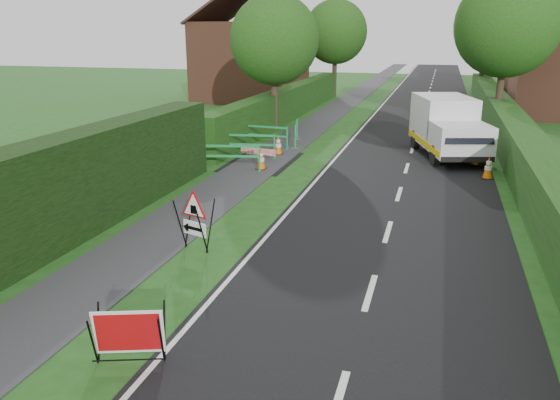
# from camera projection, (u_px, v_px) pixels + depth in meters

# --- Properties ---
(ground) EXTENTS (120.00, 120.00, 0.00)m
(ground) POSITION_uv_depth(u_px,v_px,m) (231.00, 299.00, 10.38)
(ground) COLOR #1C4C15
(ground) RESTS_ON ground
(road_surface) EXTENTS (6.00, 90.00, 0.02)m
(road_surface) POSITION_uv_depth(u_px,v_px,m) (427.00, 98.00, 41.78)
(road_surface) COLOR black
(road_surface) RESTS_ON ground
(footpath) EXTENTS (2.00, 90.00, 0.02)m
(footpath) POSITION_uv_depth(u_px,v_px,m) (356.00, 96.00, 43.26)
(footpath) COLOR #2D2D30
(footpath) RESTS_ON ground
(hedge_west_near) EXTENTS (1.10, 18.00, 2.50)m
(hedge_west_near) POSITION_uv_depth(u_px,v_px,m) (14.00, 269.00, 11.72)
(hedge_west_near) COLOR black
(hedge_west_near) RESTS_ON ground
(hedge_west_far) EXTENTS (1.00, 24.00, 1.80)m
(hedge_west_far) POSITION_uv_depth(u_px,v_px,m) (288.00, 119.00, 31.88)
(hedge_west_far) COLOR #14380F
(hedge_west_far) RESTS_ON ground
(hedge_east) EXTENTS (1.20, 50.00, 1.50)m
(hedge_east) POSITION_uv_depth(u_px,v_px,m) (509.00, 151.00, 23.30)
(hedge_east) COLOR #14380F
(hedge_east) RESTS_ON ground
(house_west) EXTENTS (7.50, 7.40, 7.88)m
(house_west) POSITION_uv_depth(u_px,v_px,m) (251.00, 60.00, 39.70)
(house_west) COLOR brown
(house_west) RESTS_ON ground
(house_east_b) EXTENTS (7.50, 7.40, 7.88)m
(house_east_b) POSITION_uv_depth(u_px,v_px,m) (552.00, 57.00, 44.79)
(house_east_b) COLOR brown
(house_east_b) RESTS_ON ground
(tree_nw) EXTENTS (4.40, 4.40, 6.70)m
(tree_nw) POSITION_uv_depth(u_px,v_px,m) (274.00, 40.00, 26.78)
(tree_nw) COLOR #2D2116
(tree_nw) RESTS_ON ground
(tree_ne) EXTENTS (5.20, 5.20, 7.79)m
(tree_ne) POSITION_uv_depth(u_px,v_px,m) (507.00, 25.00, 27.29)
(tree_ne) COLOR #2D2116
(tree_ne) RESTS_ON ground
(tree_fw) EXTENTS (4.80, 4.80, 7.24)m
(tree_fw) POSITION_uv_depth(u_px,v_px,m) (336.00, 32.00, 41.35)
(tree_fw) COLOR #2D2116
(tree_fw) RESTS_ON ground
(tree_fe) EXTENTS (4.20, 4.20, 6.33)m
(tree_fe) POSITION_uv_depth(u_px,v_px,m) (485.00, 40.00, 42.24)
(tree_fe) COLOR #2D2116
(tree_fe) RESTS_ON ground
(red_rect_sign) EXTENTS (1.19, 0.94, 0.89)m
(red_rect_sign) POSITION_uv_depth(u_px,v_px,m) (129.00, 333.00, 8.24)
(red_rect_sign) COLOR black
(red_rect_sign) RESTS_ON ground
(triangle_sign) EXTENTS (1.06, 1.06, 1.23)m
(triangle_sign) POSITION_uv_depth(u_px,v_px,m) (193.00, 216.00, 12.44)
(triangle_sign) COLOR black
(triangle_sign) RESTS_ON ground
(works_van) EXTENTS (3.32, 5.46, 2.34)m
(works_van) POSITION_uv_depth(u_px,v_px,m) (447.00, 126.00, 21.97)
(works_van) COLOR silver
(works_van) RESTS_ON ground
(traffic_cone_0) EXTENTS (0.38, 0.38, 0.79)m
(traffic_cone_0) POSITION_uv_depth(u_px,v_px,m) (488.00, 168.00, 18.75)
(traffic_cone_0) COLOR black
(traffic_cone_0) RESTS_ON ground
(traffic_cone_1) EXTENTS (0.38, 0.38, 0.79)m
(traffic_cone_1) POSITION_uv_depth(u_px,v_px,m) (477.00, 155.00, 20.69)
(traffic_cone_1) COLOR black
(traffic_cone_1) RESTS_ON ground
(traffic_cone_2) EXTENTS (0.38, 0.38, 0.79)m
(traffic_cone_2) POSITION_uv_depth(u_px,v_px,m) (467.00, 142.00, 23.17)
(traffic_cone_2) COLOR black
(traffic_cone_2) RESTS_ON ground
(traffic_cone_3) EXTENTS (0.38, 0.38, 0.79)m
(traffic_cone_3) POSITION_uv_depth(u_px,v_px,m) (261.00, 159.00, 20.02)
(traffic_cone_3) COLOR black
(traffic_cone_3) RESTS_ON ground
(traffic_cone_4) EXTENTS (0.38, 0.38, 0.79)m
(traffic_cone_4) POSITION_uv_depth(u_px,v_px,m) (278.00, 145.00, 22.47)
(traffic_cone_4) COLOR black
(traffic_cone_4) RESTS_ON ground
(ped_barrier_0) EXTENTS (2.09, 0.78, 1.00)m
(ped_barrier_0) POSITION_uv_depth(u_px,v_px,m) (232.00, 154.00, 19.74)
(ped_barrier_0) COLOR #1A8F43
(ped_barrier_0) RESTS_ON ground
(ped_barrier_1) EXTENTS (2.09, 0.63, 1.00)m
(ped_barrier_1) POSITION_uv_depth(u_px,v_px,m) (250.00, 143.00, 21.77)
(ped_barrier_1) COLOR #1A8F43
(ped_barrier_1) RESTS_ON ground
(ped_barrier_2) EXTENTS (2.08, 0.52, 1.00)m
(ped_barrier_2) POSITION_uv_depth(u_px,v_px,m) (266.00, 133.00, 23.70)
(ped_barrier_2) COLOR #1A8F43
(ped_barrier_2) RESTS_ON ground
(ped_barrier_3) EXTENTS (0.78, 2.09, 1.00)m
(ped_barrier_3) POSITION_uv_depth(u_px,v_px,m) (296.00, 130.00, 24.46)
(ped_barrier_3) COLOR #1A8F43
(ped_barrier_3) RESTS_ON ground
(redwhite_plank) EXTENTS (1.49, 0.25, 0.25)m
(redwhite_plank) POSITION_uv_depth(u_px,v_px,m) (258.00, 163.00, 21.15)
(redwhite_plank) COLOR red
(redwhite_plank) RESTS_ON ground
(hatchback_car) EXTENTS (1.68, 3.61, 1.20)m
(hatchback_car) POSITION_uv_depth(u_px,v_px,m) (426.00, 102.00, 34.73)
(hatchback_car) COLOR silver
(hatchback_car) RESTS_ON ground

